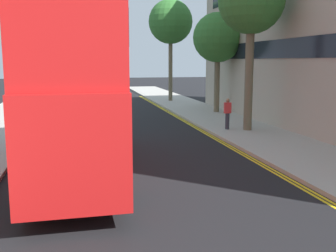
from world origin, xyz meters
TOP-DOWN VIEW (x-y plane):
  - sidewalk_right at (6.50, 16.00)m, footprint 4.00×80.00m
  - kerb_line_outer at (4.40, 14.00)m, footprint 0.10×56.00m
  - kerb_line_inner at (4.24, 14.00)m, footprint 0.10×56.00m
  - double_decker_bus_away at (-2.28, 13.18)m, footprint 2.89×10.83m
  - pedestrian_far at (5.54, 19.38)m, footprint 0.34×0.22m
  - street_tree_near at (7.42, 26.53)m, footprint 3.41×3.41m
  - street_tree_far at (6.51, 19.00)m, footprint 3.34×3.34m
  - street_tree_distant at (6.07, 35.23)m, footprint 3.88×3.88m

SIDE VIEW (x-z plane):
  - kerb_line_outer at x=4.40m, z-range 0.00..0.01m
  - kerb_line_inner at x=4.24m, z-range 0.00..0.01m
  - sidewalk_right at x=6.50m, z-range 0.00..0.14m
  - pedestrian_far at x=5.54m, z-range 0.18..1.80m
  - double_decker_bus_away at x=-2.28m, z-range 0.21..5.85m
  - street_tree_near at x=7.42m, z-range 1.81..8.67m
  - street_tree_far at x=6.51m, z-range 2.47..10.68m
  - street_tree_distant at x=6.07m, z-range 2.60..11.51m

